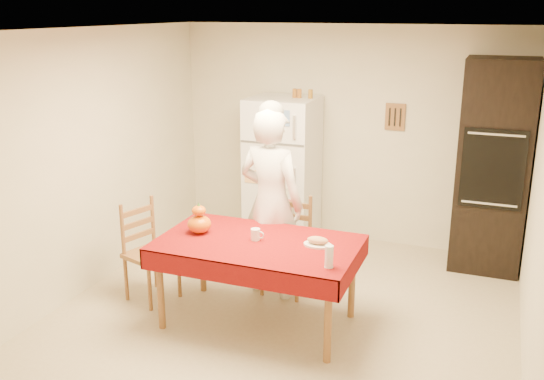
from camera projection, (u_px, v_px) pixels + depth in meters
The scene contains 17 objects.
floor at pixel (279, 322), 5.36m from camera, with size 4.50×4.50×0.00m, color tan.
room_shell at pixel (280, 142), 4.90m from camera, with size 4.02×4.52×2.51m.
refrigerator at pixel (283, 171), 7.02m from camera, with size 0.75×0.74×1.70m.
oven_cabinet at pixel (493, 167), 6.21m from camera, with size 0.70×0.62×2.20m.
dining_table at pixel (258, 249), 5.16m from camera, with size 1.70×1.00×0.76m.
chair_far at pixel (289, 240), 5.85m from camera, with size 0.44×0.42×0.95m.
chair_left at pixel (147, 247), 5.69m from camera, with size 0.51×0.52×0.95m.
seated_woman at pixel (271, 203), 5.68m from camera, with size 0.66×0.43×1.81m, color silver.
coffee_mug at pixel (255, 234), 5.16m from camera, with size 0.08×0.08×0.10m, color silver.
pumpkin_lower at pixel (199, 224), 5.32m from camera, with size 0.21×0.21×0.16m, color #E55A05.
pumpkin_upper at pixel (199, 211), 5.29m from camera, with size 0.12×0.12×0.09m, color #E25C05.
wine_glass at pixel (329, 256), 4.61m from camera, with size 0.07×0.07×0.18m, color white.
bread_plate at pixel (318, 245), 5.04m from camera, with size 0.24×0.24×0.02m, color silver.
bread_loaf at pixel (318, 240), 5.03m from camera, with size 0.18×0.10×0.06m, color #A1774F.
spice_jar_left at pixel (295, 93), 6.76m from camera, with size 0.05×0.05×0.10m, color #8F551A.
spice_jar_mid at pixel (299, 93), 6.75m from camera, with size 0.05×0.05×0.10m, color #97571B.
spice_jar_right at pixel (310, 94), 6.70m from camera, with size 0.05×0.05×0.10m, color #93631A.
Camera 1 is at (1.65, -4.50, 2.67)m, focal length 40.00 mm.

